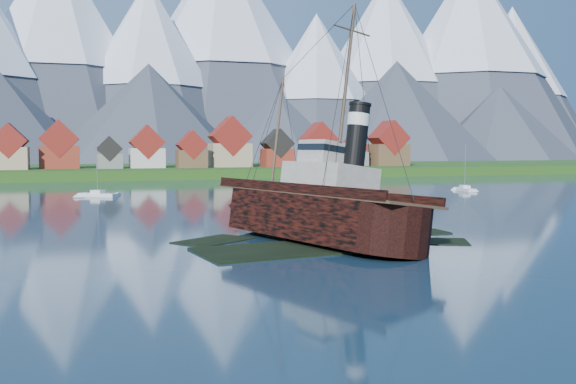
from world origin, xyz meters
name	(u,v)px	position (x,y,z in m)	size (l,w,h in m)	color
ground	(313,245)	(0.00, 0.00, 0.00)	(1400.00, 1400.00, 0.00)	#183144
shoal	(322,245)	(1.78, 2.15, -0.35)	(31.71, 21.24, 1.14)	black
shore_bank	(149,175)	(0.00, 170.00, 0.00)	(600.00, 80.00, 3.20)	#1D4614
seawall	(161,180)	(0.00, 132.00, 0.00)	(600.00, 2.50, 2.00)	#3F3D38
town	(45,150)	(-33.12, 152.18, 8.99)	(250.96, 16.69, 17.30)	maroon
mountains	(108,48)	(-0.79, 481.26, 89.34)	(965.00, 340.00, 205.00)	#2D333D
tugboat_wreck	(307,209)	(0.89, 4.31, 3.26)	(7.63, 32.89, 26.07)	black
sailboat_c	(98,195)	(-19.33, 72.80, 0.24)	(7.83, 6.52, 10.59)	white
sailboat_d	(465,190)	(59.62, 64.39, 0.25)	(3.09, 8.16, 10.86)	white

